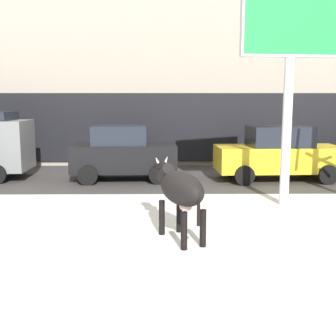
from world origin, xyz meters
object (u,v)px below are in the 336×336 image
(cow_black, at_px, (180,189))
(pedestrian_near_billboard, at_px, (15,144))
(billboard, at_px, (291,33))
(pedestrian_far_left, at_px, (104,144))
(car_black_hatchback, at_px, (123,153))
(car_yellow_sedan, at_px, (278,154))

(cow_black, distance_m, pedestrian_near_billboard, 12.02)
(billboard, bearing_deg, pedestrian_far_left, 127.80)
(car_black_hatchback, height_order, pedestrian_near_billboard, car_black_hatchback)
(car_yellow_sedan, relative_size, pedestrian_near_billboard, 2.47)
(car_black_hatchback, bearing_deg, pedestrian_near_billboard, 143.15)
(car_black_hatchback, relative_size, pedestrian_far_left, 2.07)
(car_yellow_sedan, bearing_deg, car_black_hatchback, 179.37)
(pedestrian_near_billboard, bearing_deg, cow_black, -56.57)
(billboard, height_order, pedestrian_far_left, billboard)
(cow_black, height_order, car_yellow_sedan, car_yellow_sedan)
(cow_black, height_order, car_black_hatchback, car_black_hatchback)
(cow_black, distance_m, billboard, 5.15)
(car_black_hatchback, bearing_deg, pedestrian_far_left, 107.24)
(billboard, relative_size, car_black_hatchback, 1.56)
(billboard, relative_size, pedestrian_far_left, 3.21)
(car_yellow_sedan, relative_size, pedestrian_far_left, 2.47)
(cow_black, distance_m, car_black_hatchback, 6.55)
(pedestrian_far_left, bearing_deg, pedestrian_near_billboard, 180.00)
(car_yellow_sedan, distance_m, pedestrian_far_left, 7.45)
(cow_black, height_order, pedestrian_far_left, pedestrian_far_left)
(billboard, xyz_separation_m, pedestrian_near_billboard, (-9.44, 7.28, -3.43))
(cow_black, xyz_separation_m, pedestrian_far_left, (-2.83, 10.04, -0.11))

